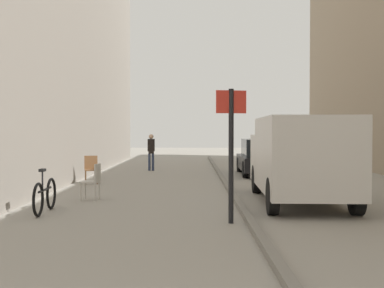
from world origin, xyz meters
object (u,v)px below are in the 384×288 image
street_sign_post (230,144)px  bicycle_leaning (44,196)px  cafe_chair_near_window (90,167)px  cafe_chair_by_doorway (92,179)px  delivery_van (298,156)px  parked_car (261,157)px  pedestrian_main_foreground (150,150)px

street_sign_post → bicycle_leaning: street_sign_post is taller
cafe_chair_near_window → cafe_chair_by_doorway: bearing=88.1°
delivery_van → parked_car: size_ratio=1.31×
parked_car → cafe_chair_by_doorway: (-5.40, -7.62, -0.17)m
bicycle_leaning → cafe_chair_by_doorway: bearing=71.5°
pedestrian_main_foreground → bicycle_leaning: (-1.37, -11.84, -0.56)m
parked_car → bicycle_leaning: 11.43m
delivery_van → cafe_chair_near_window: (-6.09, 4.62, -0.61)m
delivery_van → cafe_chair_near_window: size_ratio=5.90×
parked_car → delivery_van: bearing=-90.5°
pedestrian_main_foreground → delivery_van: 11.18m
parked_car → cafe_chair_by_doorway: parked_car is taller
cafe_chair_near_window → bicycle_leaning: bearing=78.2°
pedestrian_main_foreground → parked_car: pedestrian_main_foreground is taller
street_sign_post → cafe_chair_near_window: street_sign_post is taller
parked_car → bicycle_leaning: size_ratio=2.39×
street_sign_post → cafe_chair_by_doorway: street_sign_post is taller
pedestrian_main_foreground → street_sign_post: street_sign_post is taller
bicycle_leaning → delivery_van: bearing=14.4°
street_sign_post → bicycle_leaning: bearing=-29.6°
street_sign_post → cafe_chair_near_window: size_ratio=2.77×
parked_car → cafe_chair_near_window: bearing=-150.3°
bicycle_leaning → cafe_chair_near_window: 6.24m
bicycle_leaning → cafe_chair_near_window: (-0.22, 6.23, 0.17)m
street_sign_post → delivery_van: bearing=-136.3°
pedestrian_main_foreground → bicycle_leaning: size_ratio=0.92×
delivery_van → pedestrian_main_foreground: bearing=115.8°
delivery_van → street_sign_post: 3.45m
parked_car → bicycle_leaning: parked_car is taller
delivery_van → cafe_chair_near_window: bearing=144.8°
pedestrian_main_foreground → parked_car: 5.16m
parked_car → cafe_chair_near_window: 7.17m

